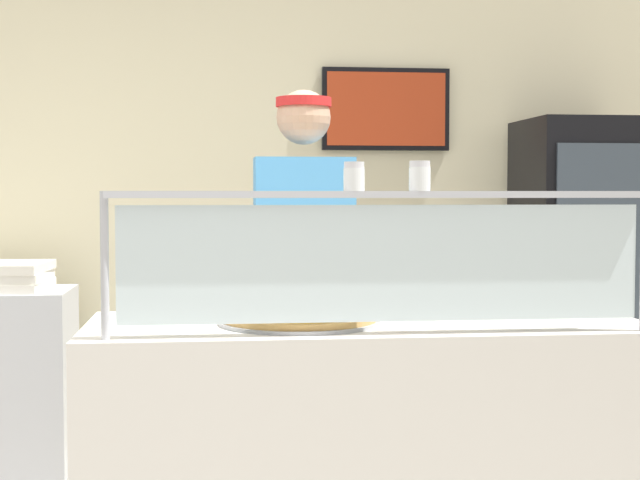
{
  "coord_description": "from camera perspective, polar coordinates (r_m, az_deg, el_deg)",
  "views": [
    {
      "loc": [
        0.4,
        -2.63,
        1.36
      ],
      "look_at": [
        0.75,
        0.39,
        1.21
      ],
      "focal_mm": 52.95,
      "sensor_mm": 36.0,
      "label": 1
    }
  ],
  "objects": [
    {
      "name": "sneeze_guard",
      "position": [
        2.74,
        3.86,
        -0.2
      ],
      "size": [
        1.61,
        0.06,
        0.42
      ],
      "color": "#B2B5BC",
      "rests_on": "serving_counter"
    },
    {
      "name": "pepper_flake_shaker",
      "position": [
        2.76,
        6.05,
        3.75
      ],
      "size": [
        0.06,
        0.06,
        0.09
      ],
      "color": "white",
      "rests_on": "sneeze_guard"
    },
    {
      "name": "drink_fridge",
      "position": [
        5.19,
        15.57,
        -2.65
      ],
      "size": [
        0.63,
        0.63,
        1.75
      ],
      "color": "black",
      "rests_on": "ground"
    },
    {
      "name": "serving_counter",
      "position": [
        3.15,
        2.82,
        -13.52
      ],
      "size": [
        1.79,
        0.71,
        0.95
      ],
      "primitive_type": "cube",
      "color": "silver",
      "rests_on": "ground"
    },
    {
      "name": "pizza_server",
      "position": [
        2.97,
        -0.84,
        -4.4
      ],
      "size": [
        0.13,
        0.29,
        0.01
      ],
      "primitive_type": "cube",
      "rotation": [
        0.0,
        0.0,
        -0.22
      ],
      "color": "#ADAFB7",
      "rests_on": "pizza_tray"
    },
    {
      "name": "parmesan_shaker",
      "position": [
        2.72,
        2.07,
        3.74
      ],
      "size": [
        0.06,
        0.06,
        0.08
      ],
      "color": "white",
      "rests_on": "sneeze_guard"
    },
    {
      "name": "worker_figure",
      "position": [
        3.65,
        -0.91,
        -2.77
      ],
      "size": [
        0.41,
        0.5,
        1.76
      ],
      "color": "#23232D",
      "rests_on": "ground"
    },
    {
      "name": "pizza_tray",
      "position": [
        2.99,
        -1.25,
        -4.77
      ],
      "size": [
        0.51,
        0.51,
        0.04
      ],
      "color": "#9EA0A8",
      "rests_on": "serving_counter"
    },
    {
      "name": "shop_rear_unit",
      "position": [
        5.25,
        -1.1,
        2.75
      ],
      "size": [
        6.19,
        0.13,
        2.7
      ],
      "color": "beige",
      "rests_on": "ground"
    }
  ]
}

